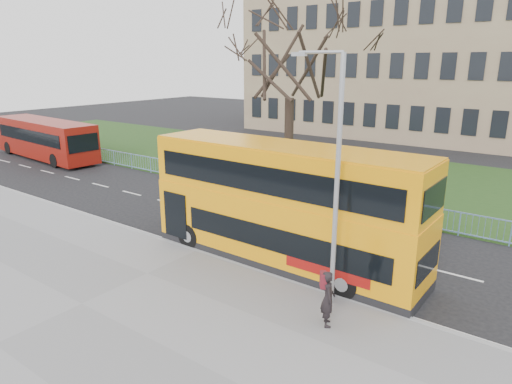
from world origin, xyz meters
TOP-DOWN VIEW (x-y plane):
  - ground at (0.00, 0.00)m, footprint 120.00×120.00m
  - pavement at (0.00, -6.75)m, footprint 80.00×10.50m
  - kerb at (0.00, -1.55)m, footprint 80.00×0.20m
  - grass_verge at (0.00, 14.30)m, footprint 80.00×15.40m
  - guard_railing at (0.00, 6.60)m, footprint 40.00×0.12m
  - bare_tree at (-3.00, 10.00)m, footprint 8.64×8.64m
  - civic_building at (-5.00, 35.00)m, footprint 30.00×15.00m
  - yellow_bus at (3.23, -0.26)m, footprint 10.70×2.69m
  - red_bus at (-22.29, 5.00)m, footprint 11.56×3.39m
  - pedestrian at (6.72, -3.28)m, footprint 0.67×0.72m
  - street_lamp at (6.13, -2.06)m, footprint 1.60×0.32m

SIDE VIEW (x-z plane):
  - ground at x=0.00m, z-range 0.00..0.00m
  - grass_verge at x=0.00m, z-range 0.00..0.08m
  - pavement at x=0.00m, z-range 0.00..0.12m
  - kerb at x=0.00m, z-range 0.00..0.14m
  - guard_railing at x=0.00m, z-range 0.00..1.10m
  - pedestrian at x=6.72m, z-range 0.12..1.78m
  - red_bus at x=-22.29m, z-range 0.10..3.10m
  - yellow_bus at x=3.23m, z-range 0.16..4.63m
  - street_lamp at x=6.13m, z-range 0.48..8.05m
  - bare_tree at x=-3.00m, z-range 0.08..12.42m
  - civic_building at x=-5.00m, z-range 0.00..14.00m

